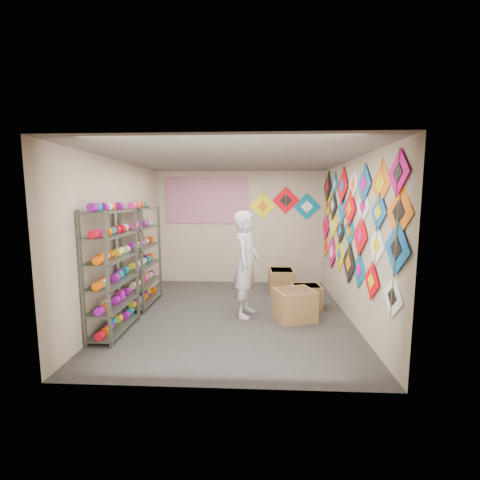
# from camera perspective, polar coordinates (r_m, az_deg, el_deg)

# --- Properties ---
(ground) EXTENTS (4.50, 4.50, 0.00)m
(ground) POSITION_cam_1_polar(r_m,az_deg,el_deg) (5.87, -1.15, -13.06)
(ground) COLOR #312E2B
(room_walls) EXTENTS (4.50, 4.50, 4.50)m
(room_walls) POSITION_cam_1_polar(r_m,az_deg,el_deg) (5.52, -1.19, 3.16)
(room_walls) COLOR tan
(room_walls) RESTS_ON ground
(shelf_rack_front) EXTENTS (0.40, 1.10, 1.90)m
(shelf_rack_front) POSITION_cam_1_polar(r_m,az_deg,el_deg) (5.23, -21.77, -5.29)
(shelf_rack_front) COLOR #4C5147
(shelf_rack_front) RESTS_ON ground
(shelf_rack_back) EXTENTS (0.40, 1.10, 1.90)m
(shelf_rack_back) POSITION_cam_1_polar(r_m,az_deg,el_deg) (6.41, -16.97, -2.83)
(shelf_rack_back) COLOR #4C5147
(shelf_rack_back) RESTS_ON ground
(string_spools) EXTENTS (0.12, 2.36, 0.12)m
(string_spools) POSITION_cam_1_polar(r_m,az_deg,el_deg) (5.80, -19.17, -3.02)
(string_spools) COLOR #F91F91
(string_spools) RESTS_ON ground
(kite_wall_display) EXTENTS (0.06, 4.35, 2.06)m
(kite_wall_display) POSITION_cam_1_polar(r_m,az_deg,el_deg) (5.79, 18.82, 3.00)
(kite_wall_display) COLOR white
(kite_wall_display) RESTS_ON room_walls
(back_wall_kites) EXTENTS (1.69, 0.02, 0.80)m
(back_wall_kites) POSITION_cam_1_polar(r_m,az_deg,el_deg) (7.76, 8.09, 6.31)
(back_wall_kites) COLOR #F3F406
(back_wall_kites) RESTS_ON room_walls
(poster) EXTENTS (2.00, 0.01, 1.10)m
(poster) POSITION_cam_1_polar(r_m,az_deg,el_deg) (7.81, -5.97, 6.97)
(poster) COLOR #7B4FAB
(poster) RESTS_ON room_walls
(shopkeeper) EXTENTS (0.86, 0.73, 1.84)m
(shopkeeper) POSITION_cam_1_polar(r_m,az_deg,el_deg) (5.59, 1.13, -4.29)
(shopkeeper) COLOR silver
(shopkeeper) RESTS_ON ground
(carton_a) EXTENTS (0.77, 0.70, 0.52)m
(carton_a) POSITION_cam_1_polar(r_m,az_deg,el_deg) (5.62, 9.66, -11.30)
(carton_a) COLOR olive
(carton_a) RESTS_ON ground
(carton_b) EXTENTS (0.57, 0.48, 0.43)m
(carton_b) POSITION_cam_1_polar(r_m,az_deg,el_deg) (6.26, 11.72, -9.81)
(carton_b) COLOR olive
(carton_b) RESTS_ON ground
(carton_c) EXTENTS (0.54, 0.59, 0.51)m
(carton_c) POSITION_cam_1_polar(r_m,az_deg,el_deg) (7.15, 7.35, -7.23)
(carton_c) COLOR olive
(carton_c) RESTS_ON ground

